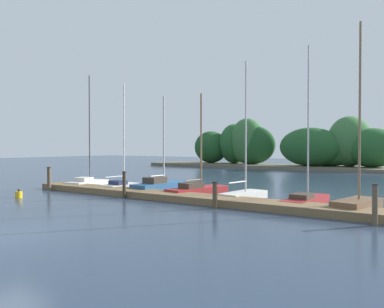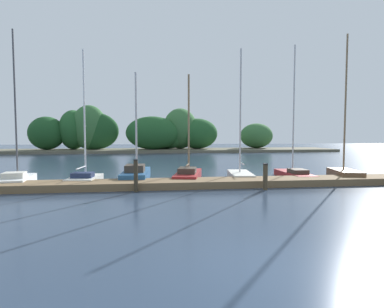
{
  "view_description": "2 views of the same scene",
  "coord_description": "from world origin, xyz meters",
  "px_view_note": "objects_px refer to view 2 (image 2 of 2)",
  "views": [
    {
      "loc": [
        11.78,
        -6.51,
        2.89
      ],
      "look_at": [
        -0.6,
        11.85,
        2.45
      ],
      "focal_mm": 34.75,
      "sensor_mm": 36.0,
      "label": 1
    },
    {
      "loc": [
        -2.31,
        -5.72,
        2.63
      ],
      "look_at": [
        -0.17,
        10.77,
        1.58
      ],
      "focal_mm": 29.15,
      "sensor_mm": 36.0,
      "label": 2
    }
  ],
  "objects_px": {
    "sailboat_4": "(240,173)",
    "sailboat_6": "(344,172)",
    "sailboat_1": "(85,177)",
    "sailboat_5": "(294,173)",
    "mooring_piling_2": "(265,177)",
    "mooring_piling_1": "(136,175)",
    "sailboat_2": "(136,174)",
    "sailboat_0": "(17,178)",
    "sailboat_3": "(188,174)"
  },
  "relations": [
    {
      "from": "sailboat_5",
      "to": "sailboat_6",
      "type": "bearing_deg",
      "value": -109.05
    },
    {
      "from": "sailboat_3",
      "to": "mooring_piling_2",
      "type": "height_order",
      "value": "sailboat_3"
    },
    {
      "from": "sailboat_2",
      "to": "sailboat_5",
      "type": "height_order",
      "value": "sailboat_5"
    },
    {
      "from": "sailboat_3",
      "to": "sailboat_4",
      "type": "xyz_separation_m",
      "value": [
        3.05,
        -0.06,
        -0.01
      ]
    },
    {
      "from": "sailboat_6",
      "to": "sailboat_5",
      "type": "bearing_deg",
      "value": 81.13
    },
    {
      "from": "sailboat_0",
      "to": "sailboat_3",
      "type": "xyz_separation_m",
      "value": [
        9.05,
        0.62,
        -0.02
      ]
    },
    {
      "from": "sailboat_6",
      "to": "sailboat_4",
      "type": "bearing_deg",
      "value": 93.89
    },
    {
      "from": "sailboat_1",
      "to": "sailboat_6",
      "type": "relative_size",
      "value": 0.85
    },
    {
      "from": "sailboat_0",
      "to": "sailboat_4",
      "type": "xyz_separation_m",
      "value": [
        12.1,
        0.56,
        -0.02
      ]
    },
    {
      "from": "sailboat_4",
      "to": "sailboat_6",
      "type": "relative_size",
      "value": 0.91
    },
    {
      "from": "sailboat_1",
      "to": "sailboat_4",
      "type": "bearing_deg",
      "value": -81.87
    },
    {
      "from": "sailboat_0",
      "to": "sailboat_3",
      "type": "distance_m",
      "value": 9.07
    },
    {
      "from": "sailboat_3",
      "to": "sailboat_4",
      "type": "distance_m",
      "value": 3.05
    },
    {
      "from": "sailboat_2",
      "to": "sailboat_4",
      "type": "xyz_separation_m",
      "value": [
        6.02,
        -0.25,
        -0.06
      ]
    },
    {
      "from": "sailboat_0",
      "to": "sailboat_6",
      "type": "height_order",
      "value": "sailboat_6"
    },
    {
      "from": "sailboat_3",
      "to": "mooring_piling_1",
      "type": "relative_size",
      "value": 4.06
    },
    {
      "from": "sailboat_0",
      "to": "sailboat_6",
      "type": "relative_size",
      "value": 0.96
    },
    {
      "from": "sailboat_5",
      "to": "mooring_piling_1",
      "type": "xyz_separation_m",
      "value": [
        -9.22,
        -3.39,
        0.43
      ]
    },
    {
      "from": "sailboat_1",
      "to": "mooring_piling_2",
      "type": "relative_size",
      "value": 5.66
    },
    {
      "from": "sailboat_1",
      "to": "sailboat_5",
      "type": "xyz_separation_m",
      "value": [
        12.03,
        0.65,
        -0.02
      ]
    },
    {
      "from": "sailboat_5",
      "to": "sailboat_6",
      "type": "distance_m",
      "value": 2.78
    },
    {
      "from": "sailboat_4",
      "to": "sailboat_6",
      "type": "height_order",
      "value": "sailboat_6"
    },
    {
      "from": "sailboat_1",
      "to": "sailboat_2",
      "type": "xyz_separation_m",
      "value": [
        2.66,
        0.83,
        0.06
      ]
    },
    {
      "from": "sailboat_3",
      "to": "sailboat_4",
      "type": "bearing_deg",
      "value": -78.31
    },
    {
      "from": "sailboat_0",
      "to": "sailboat_3",
      "type": "bearing_deg",
      "value": -94.08
    },
    {
      "from": "sailboat_0",
      "to": "sailboat_5",
      "type": "bearing_deg",
      "value": -95.66
    },
    {
      "from": "sailboat_2",
      "to": "sailboat_6",
      "type": "bearing_deg",
      "value": -92.35
    },
    {
      "from": "mooring_piling_1",
      "to": "sailboat_1",
      "type": "bearing_deg",
      "value": 135.77
    },
    {
      "from": "sailboat_4",
      "to": "sailboat_5",
      "type": "height_order",
      "value": "sailboat_5"
    },
    {
      "from": "sailboat_2",
      "to": "sailboat_3",
      "type": "distance_m",
      "value": 2.98
    },
    {
      "from": "sailboat_4",
      "to": "sailboat_5",
      "type": "bearing_deg",
      "value": -80.93
    },
    {
      "from": "sailboat_0",
      "to": "mooring_piling_2",
      "type": "xyz_separation_m",
      "value": [
        12.3,
        -3.01,
        0.27
      ]
    },
    {
      "from": "sailboat_5",
      "to": "sailboat_6",
      "type": "xyz_separation_m",
      "value": [
        2.58,
        -1.04,
        0.13
      ]
    },
    {
      "from": "mooring_piling_1",
      "to": "sailboat_2",
      "type": "bearing_deg",
      "value": 92.45
    },
    {
      "from": "mooring_piling_1",
      "to": "sailboat_4",
      "type": "bearing_deg",
      "value": 29.44
    },
    {
      "from": "mooring_piling_2",
      "to": "sailboat_1",
      "type": "bearing_deg",
      "value": 161.36
    },
    {
      "from": "mooring_piling_1",
      "to": "sailboat_6",
      "type": "bearing_deg",
      "value": 11.25
    },
    {
      "from": "sailboat_6",
      "to": "mooring_piling_2",
      "type": "relative_size",
      "value": 6.65
    },
    {
      "from": "sailboat_1",
      "to": "sailboat_3",
      "type": "xyz_separation_m",
      "value": [
        5.63,
        0.64,
        0.01
      ]
    },
    {
      "from": "sailboat_4",
      "to": "mooring_piling_1",
      "type": "bearing_deg",
      "value": 127.19
    },
    {
      "from": "sailboat_1",
      "to": "sailboat_6",
      "type": "bearing_deg",
      "value": -87.19
    },
    {
      "from": "sailboat_1",
      "to": "sailboat_5",
      "type": "height_order",
      "value": "sailboat_5"
    },
    {
      "from": "sailboat_5",
      "to": "sailboat_3",
      "type": "bearing_deg",
      "value": 93.07
    },
    {
      "from": "sailboat_2",
      "to": "sailboat_5",
      "type": "distance_m",
      "value": 9.38
    },
    {
      "from": "sailboat_1",
      "to": "sailboat_3",
      "type": "relative_size",
      "value": 1.17
    },
    {
      "from": "sailboat_0",
      "to": "sailboat_1",
      "type": "xyz_separation_m",
      "value": [
        3.42,
        -0.02,
        -0.03
      ]
    },
    {
      "from": "sailboat_2",
      "to": "sailboat_3",
      "type": "xyz_separation_m",
      "value": [
        2.97,
        -0.19,
        -0.05
      ]
    },
    {
      "from": "mooring_piling_2",
      "to": "sailboat_5",
      "type": "bearing_deg",
      "value": 49.13
    },
    {
      "from": "sailboat_1",
      "to": "sailboat_5",
      "type": "bearing_deg",
      "value": -82.57
    },
    {
      "from": "sailboat_3",
      "to": "sailboat_4",
      "type": "relative_size",
      "value": 0.8
    }
  ]
}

